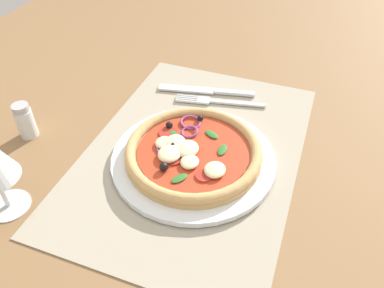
% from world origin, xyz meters
% --- Properties ---
extents(ground_plane, '(1.90, 1.40, 0.02)m').
position_xyz_m(ground_plane, '(0.00, 0.00, -0.01)').
color(ground_plane, olive).
extents(placemat, '(0.51, 0.35, 0.00)m').
position_xyz_m(placemat, '(0.00, 0.00, 0.00)').
color(placemat, '#A39984').
rests_on(placemat, ground_plane).
extents(plate, '(0.27, 0.27, 0.01)m').
position_xyz_m(plate, '(-0.03, -0.01, 0.01)').
color(plate, white).
rests_on(plate, placemat).
extents(pizza, '(0.23, 0.23, 0.03)m').
position_xyz_m(pizza, '(-0.03, -0.01, 0.03)').
color(pizza, tan).
rests_on(pizza, plate).
extents(fork, '(0.05, 0.18, 0.00)m').
position_xyz_m(fork, '(0.15, 0.01, 0.01)').
color(fork, silver).
rests_on(fork, placemat).
extents(knife, '(0.06, 0.20, 0.01)m').
position_xyz_m(knife, '(0.18, 0.04, 0.01)').
color(knife, silver).
rests_on(knife, placemat).
extents(pepper_shaker, '(0.03, 0.03, 0.07)m').
position_xyz_m(pepper_shaker, '(-0.06, 0.30, 0.03)').
color(pepper_shaker, silver).
rests_on(pepper_shaker, ground_plane).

